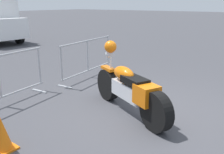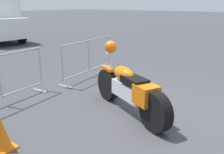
% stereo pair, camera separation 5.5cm
% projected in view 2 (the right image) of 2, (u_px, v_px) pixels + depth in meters
% --- Properties ---
extents(ground_plane, '(120.00, 120.00, 0.00)m').
position_uv_depth(ground_plane, '(148.00, 112.00, 4.89)').
color(ground_plane, '#424247').
extents(motorcycle, '(1.11, 2.20, 1.31)m').
position_uv_depth(motorcycle, '(129.00, 88.00, 4.72)').
color(motorcycle, black).
rests_on(motorcycle, ground).
extents(crowd_barrier_near, '(2.28, 0.69, 1.07)m').
position_uv_depth(crowd_barrier_near, '(0.00, 80.00, 5.02)').
color(crowd_barrier_near, '#9EA0A5').
rests_on(crowd_barrier_near, ground).
extents(crowd_barrier_far, '(2.28, 0.69, 1.07)m').
position_uv_depth(crowd_barrier_far, '(89.00, 58.00, 7.02)').
color(crowd_barrier_far, '#9EA0A5').
rests_on(crowd_barrier_far, ground).
extents(traffic_cone, '(0.34, 0.34, 0.59)m').
position_uv_depth(traffic_cone, '(0.00, 131.00, 3.56)').
color(traffic_cone, orange).
rests_on(traffic_cone, ground).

